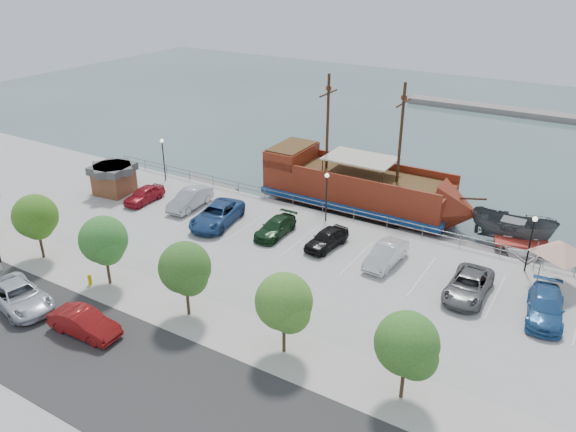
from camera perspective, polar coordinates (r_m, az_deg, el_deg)
The scene contains 32 objects.
ground at distance 43.04m, azimuth -0.24°, elevation -4.88°, with size 160.00×160.00×0.00m, color #3E5352.
street at distance 32.39m, azimuth -15.73°, elevation -15.34°, with size 100.00×8.00×0.04m, color #2F2E2F.
sidewalk at distance 35.69m, azimuth -8.78°, elevation -10.30°, with size 100.00×4.00×0.05m, color #B1AA9D.
seawall_railing at distance 48.43m, azimuth 4.57°, elevation 0.66°, with size 50.00×0.06×1.00m.
far_shore at distance 89.81m, azimuth 24.58°, elevation 9.29°, with size 40.00×3.00×0.80m, color gray.
pirate_ship at distance 51.10m, azimuth 8.48°, elevation 2.52°, with size 20.09×5.70×12.64m.
patrol_boat at distance 48.53m, azimuth 21.77°, elevation -1.43°, with size 2.51×6.68×2.59m, color #404548.
speedboat at distance 47.42m, azimuth 22.57°, elevation -3.05°, with size 4.64×6.50×1.35m, color silver.
dock_west at distance 57.55m, azimuth -8.12°, elevation 3.11°, with size 6.57×1.88×0.38m, color slate.
dock_mid at distance 47.34m, azimuth 15.19°, elevation -2.59°, with size 7.40×2.11×0.42m, color slate.
dock_east at distance 46.40m, azimuth 22.15°, elevation -4.24°, with size 7.69×2.20×0.44m, color gray.
shed at distance 54.98m, azimuth -17.29°, elevation 3.69°, with size 3.74×3.74×2.76m.
canopy_tent at distance 41.55m, azimuth 26.27°, elevation -2.40°, with size 5.18×5.18×3.61m.
street_van at distance 39.85m, azimuth -25.68°, elevation -7.34°, with size 2.63×5.70×1.58m, color silver.
street_sedan at distance 35.76m, azimuth -19.99°, elevation -10.19°, with size 1.60×4.60×1.52m, color maroon.
fire_hydrant at distance 40.70m, azimuth -19.49°, elevation -6.08°, with size 0.27×0.27×0.78m.
lamp_post_left at distance 56.37m, azimuth -12.59°, elevation 6.34°, with size 0.36×0.36×4.28m.
lamp_post_mid at distance 46.40m, azimuth 3.94°, elevation 2.80°, with size 0.36×0.36×4.28m.
lamp_post_right at distance 42.27m, azimuth 23.54°, elevation -1.70°, with size 0.36×0.36×4.28m.
tree_b at distance 44.11m, azimuth -24.23°, elevation -0.21°, with size 3.30×3.20×5.00m.
tree_c at distance 38.91m, azimuth -18.16°, elevation -2.51°, with size 3.30×3.20×5.00m.
tree_d at distance 34.36m, azimuth -10.32°, elevation -5.42°, with size 3.30×3.20×5.00m.
tree_e at distance 30.75m, azimuth -0.27°, elevation -8.96°, with size 3.30×3.20×5.00m.
tree_f at distance 28.43m, azimuth 12.18°, elevation -12.87°, with size 3.30×3.20×5.00m.
parked_car_a at distance 52.46m, azimuth -14.40°, elevation 2.13°, with size 1.70×4.22×1.44m, color maroon.
parked_car_b at distance 50.38m, azimuth -9.93°, elevation 1.71°, with size 1.73×4.96×1.64m, color #ACAEB2.
parked_car_c at distance 46.95m, azimuth -7.24°, elevation 0.12°, with size 2.78×6.02×1.67m, color navy.
parked_car_d at distance 44.86m, azimuth -1.29°, elevation -1.15°, with size 1.86×4.57×1.33m, color black.
parked_car_e at distance 43.08m, azimuth 3.95°, elevation -2.30°, with size 1.72×4.27×1.45m, color black.
parked_car_f at distance 41.29m, azimuth 9.91°, elevation -3.88°, with size 1.62×4.65×1.53m, color silver.
parked_car_g at distance 38.98m, azimuth 17.84°, elevation -6.74°, with size 2.46×5.33×1.48m, color #5E5E5E.
parked_car_h at distance 38.48m, azimuth 24.68°, elevation -8.39°, with size 2.12×5.21×1.51m, color #285991.
Camera 1 is at (19.45, -31.78, 20.54)m, focal length 35.00 mm.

